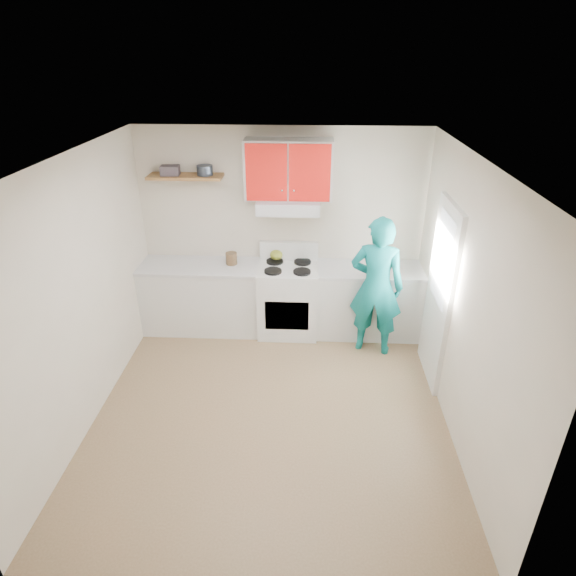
# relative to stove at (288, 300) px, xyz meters

# --- Properties ---
(floor) EXTENTS (3.80, 3.80, 0.00)m
(floor) POSITION_rel_stove_xyz_m (-0.10, -1.57, -0.46)
(floor) COLOR brown
(floor) RESTS_ON ground
(ceiling) EXTENTS (3.60, 3.80, 0.04)m
(ceiling) POSITION_rel_stove_xyz_m (-0.10, -1.57, 2.14)
(ceiling) COLOR white
(ceiling) RESTS_ON floor
(back_wall) EXTENTS (3.60, 0.04, 2.60)m
(back_wall) POSITION_rel_stove_xyz_m (-0.10, 0.32, 0.84)
(back_wall) COLOR beige
(back_wall) RESTS_ON floor
(front_wall) EXTENTS (3.60, 0.04, 2.60)m
(front_wall) POSITION_rel_stove_xyz_m (-0.10, -3.47, 0.84)
(front_wall) COLOR beige
(front_wall) RESTS_ON floor
(left_wall) EXTENTS (0.04, 3.80, 2.60)m
(left_wall) POSITION_rel_stove_xyz_m (-1.90, -1.57, 0.84)
(left_wall) COLOR beige
(left_wall) RESTS_ON floor
(right_wall) EXTENTS (0.04, 3.80, 2.60)m
(right_wall) POSITION_rel_stove_xyz_m (1.70, -1.57, 0.84)
(right_wall) COLOR beige
(right_wall) RESTS_ON floor
(door) EXTENTS (0.05, 0.85, 2.05)m
(door) POSITION_rel_stove_xyz_m (1.68, -0.88, 0.56)
(door) COLOR white
(door) RESTS_ON floor
(door_glass) EXTENTS (0.01, 0.55, 0.95)m
(door_glass) POSITION_rel_stove_xyz_m (1.65, -0.88, 0.99)
(door_glass) COLOR white
(door_glass) RESTS_ON door
(counter_left) EXTENTS (1.52, 0.60, 0.90)m
(counter_left) POSITION_rel_stove_xyz_m (-1.14, 0.02, -0.01)
(counter_left) COLOR silver
(counter_left) RESTS_ON floor
(counter_right) EXTENTS (1.32, 0.60, 0.90)m
(counter_right) POSITION_rel_stove_xyz_m (1.04, 0.02, -0.01)
(counter_right) COLOR silver
(counter_right) RESTS_ON floor
(stove) EXTENTS (0.76, 0.65, 0.92)m
(stove) POSITION_rel_stove_xyz_m (0.00, 0.00, 0.00)
(stove) COLOR white
(stove) RESTS_ON floor
(range_hood) EXTENTS (0.76, 0.44, 0.15)m
(range_hood) POSITION_rel_stove_xyz_m (0.00, 0.10, 1.24)
(range_hood) COLOR silver
(range_hood) RESTS_ON back_wall
(upper_cabinets) EXTENTS (1.02, 0.33, 0.70)m
(upper_cabinets) POSITION_rel_stove_xyz_m (0.00, 0.16, 1.66)
(upper_cabinets) COLOR red
(upper_cabinets) RESTS_ON back_wall
(shelf) EXTENTS (0.90, 0.30, 0.04)m
(shelf) POSITION_rel_stove_xyz_m (-1.25, 0.18, 1.56)
(shelf) COLOR brown
(shelf) RESTS_ON back_wall
(books) EXTENTS (0.23, 0.17, 0.11)m
(books) POSITION_rel_stove_xyz_m (-1.43, 0.16, 1.63)
(books) COLOR #433B43
(books) RESTS_ON shelf
(tin) EXTENTS (0.22, 0.22, 0.12)m
(tin) POSITION_rel_stove_xyz_m (-1.01, 0.18, 1.64)
(tin) COLOR #333D4C
(tin) RESTS_ON shelf
(kettle) EXTENTS (0.18, 0.18, 0.14)m
(kettle) POSITION_rel_stove_xyz_m (-0.16, 0.23, 0.53)
(kettle) COLOR olive
(kettle) RESTS_ON stove
(crock) EXTENTS (0.19, 0.19, 0.17)m
(crock) POSITION_rel_stove_xyz_m (-0.73, 0.07, 0.53)
(crock) COLOR #4A3620
(crock) RESTS_ON counter_left
(cutting_board) EXTENTS (0.29, 0.22, 0.02)m
(cutting_board) POSITION_rel_stove_xyz_m (0.70, -0.06, 0.45)
(cutting_board) COLOR olive
(cutting_board) RESTS_ON counter_right
(silicone_mat) EXTENTS (0.37, 0.32, 0.01)m
(silicone_mat) POSITION_rel_stove_xyz_m (1.31, -0.04, 0.44)
(silicone_mat) COLOR red
(silicone_mat) RESTS_ON counter_right
(person) EXTENTS (0.72, 0.55, 1.75)m
(person) POSITION_rel_stove_xyz_m (1.07, -0.40, 0.41)
(person) COLOR #0D7B7D
(person) RESTS_ON floor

